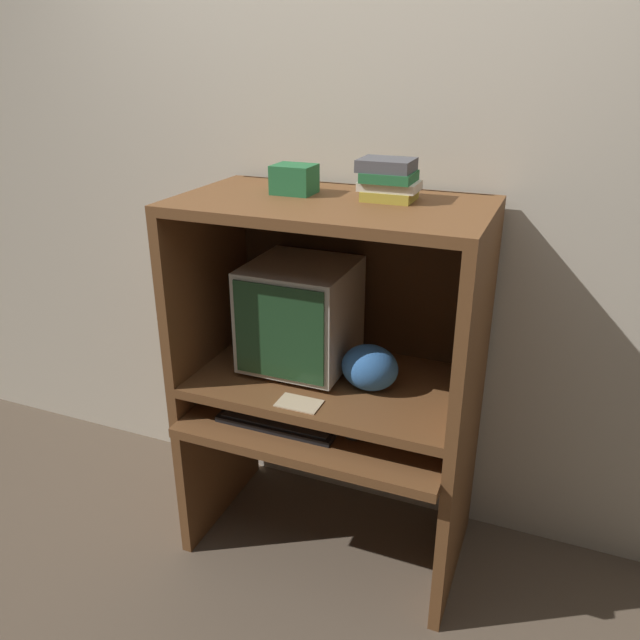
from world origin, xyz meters
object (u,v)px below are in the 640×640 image
object	(u,v)px
crt_monitor	(300,315)
book_stack	(389,179)
mouse	(352,435)
snack_bag	(370,368)
keyboard	(278,422)
storage_box	(294,179)

from	to	relation	value
crt_monitor	book_stack	xyz separation A→B (m)	(0.31, 0.03, 0.52)
mouse	book_stack	size ratio (longest dim) A/B	0.31
snack_bag	crt_monitor	bearing A→B (deg)	165.42
keyboard	mouse	world-z (taller)	mouse
snack_bag	book_stack	bearing A→B (deg)	84.35
snack_bag	storage_box	size ratio (longest dim) A/B	1.46
keyboard	crt_monitor	bearing A→B (deg)	92.53
crt_monitor	book_stack	world-z (taller)	book_stack
crt_monitor	book_stack	distance (m)	0.60
crt_monitor	storage_box	xyz separation A→B (m)	(-0.02, 0.01, 0.50)
crt_monitor	mouse	distance (m)	0.49
keyboard	storage_box	xyz separation A→B (m)	(-0.03, 0.24, 0.83)
storage_box	book_stack	bearing A→B (deg)	3.30
storage_box	mouse	bearing A→B (deg)	-36.19
mouse	snack_bag	world-z (taller)	snack_bag
snack_bag	mouse	bearing A→B (deg)	-95.47
keyboard	book_stack	size ratio (longest dim) A/B	2.27
mouse	snack_bag	size ratio (longest dim) A/B	0.30
snack_bag	book_stack	world-z (taller)	book_stack
snack_bag	book_stack	xyz separation A→B (m)	(0.01, 0.10, 0.64)
crt_monitor	storage_box	distance (m)	0.50
book_stack	mouse	bearing A→B (deg)	-95.54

